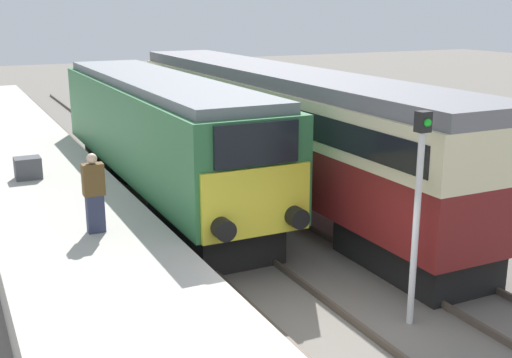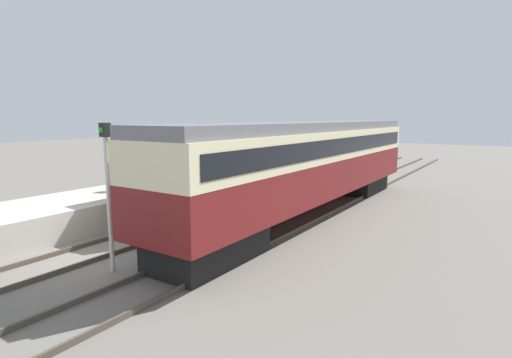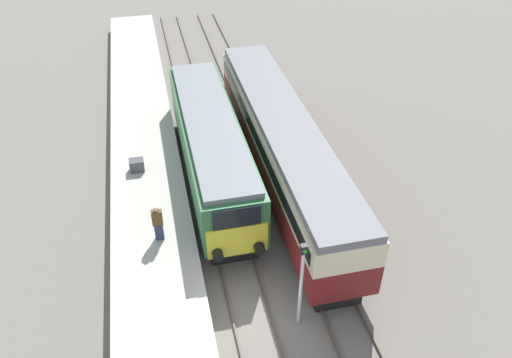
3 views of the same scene
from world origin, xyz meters
name	(u,v)px [view 2 (image 2 of 3)]	position (x,y,z in m)	size (l,w,h in m)	color
ground_plane	(85,256)	(0.00, 0.00, 0.00)	(120.00, 120.00, 0.00)	slate
platform_left	(188,188)	(-3.30, 8.00, 0.52)	(3.50, 50.00, 1.05)	#B7B2A8
rails_near_track	(197,218)	(0.00, 5.00, 0.07)	(1.51, 60.00, 0.14)	#4C4238
rails_far_track	(269,232)	(3.40, 5.00, 0.07)	(1.50, 60.00, 0.14)	#4C4238
locomotive	(256,160)	(0.00, 9.28, 2.07)	(2.70, 13.60, 3.71)	black
passenger_carriage	(311,159)	(3.40, 8.28, 2.37)	(2.75, 17.53, 3.91)	black
person_on_platform	(131,170)	(-3.00, 4.31, 1.90)	(0.44, 0.26, 1.71)	#2D334C
signal_post	(108,185)	(1.70, -0.29, 2.35)	(0.24, 0.28, 3.96)	silver
luggage_crate	(201,169)	(-3.73, 9.54, 1.35)	(0.70, 0.56, 0.60)	#4C4C51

